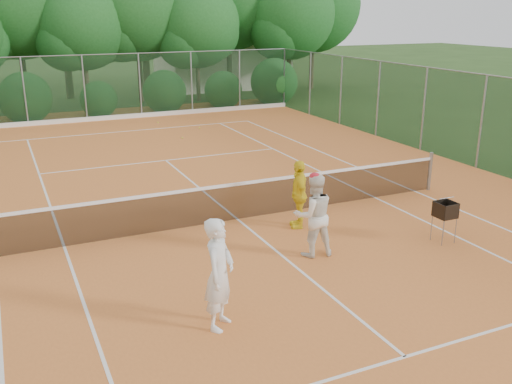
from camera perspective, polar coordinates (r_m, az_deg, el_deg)
ground at (r=14.06m, az=-1.79°, el=-2.88°), size 120.00×120.00×0.00m
clay_court at (r=14.06m, az=-1.79°, el=-2.84°), size 18.00×36.00×0.02m
club_building at (r=38.94m, az=-3.40°, el=12.64°), size 8.00×5.00×3.00m
tennis_net at (r=13.89m, az=-1.81°, el=-0.82°), size 11.97×0.10×1.10m
player_white at (r=9.16m, az=-3.69°, el=-8.17°), size 0.79×0.81×1.87m
player_center_grp at (r=11.85m, az=5.78°, el=-2.30°), size 0.96×0.80×1.80m
player_yellow at (r=13.40m, az=4.31°, el=-0.21°), size 0.70×1.03×1.63m
ball_hopper at (r=13.19m, az=18.41°, el=-1.77°), size 0.40×0.40×0.92m
stray_ball_a at (r=23.17m, az=-7.37°, el=5.40°), size 0.07×0.07×0.07m
stray_ball_b at (r=26.58m, az=-9.77°, el=6.88°), size 0.07×0.07×0.07m
stray_ball_c at (r=25.08m, az=-5.67°, el=6.40°), size 0.07×0.07×0.07m
court_markings at (r=14.06m, az=-1.79°, el=-2.79°), size 11.03×23.83×0.01m
fence_back at (r=27.83m, az=-14.13°, el=10.14°), size 18.07×0.07×3.00m
tropical_treeline at (r=33.01m, az=-13.90°, el=17.55°), size 32.10×8.49×15.03m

